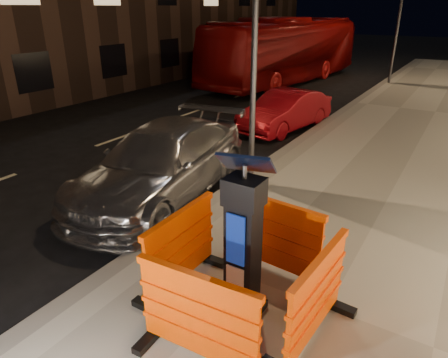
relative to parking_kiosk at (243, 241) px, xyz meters
The scene contains 13 objects.
ground_plane 2.44m from the parking_kiosk, 163.79° to the left, with size 120.00×120.00×0.00m, color black.
sidewalk 1.56m from the parking_kiosk, 32.44° to the left, with size 6.00×60.00×0.15m, color #99968B.
kerb 2.41m from the parking_kiosk, 163.79° to the left, with size 0.30×60.00×0.15m, color slate.
parking_kiosk is the anchor object (origin of this frame).
barrier_front 1.05m from the parking_kiosk, 90.00° to the right, with size 1.46×0.60×1.14m, color #FB4800.
barrier_back 1.05m from the parking_kiosk, 90.00° to the left, with size 1.46×0.60×1.14m, color #FB4800.
barrier_kerbside 1.05m from the parking_kiosk, behind, with size 1.46×0.60×1.14m, color #FB4800.
barrier_bldgside 1.05m from the parking_kiosk, ahead, with size 1.46×0.60×1.14m, color #FB4800.
car_silver 4.18m from the parking_kiosk, 144.06° to the left, with size 2.07×5.08×1.47m, color #A3A3A7.
car_red 9.00m from the parking_kiosk, 110.34° to the left, with size 1.33×3.82×1.26m, color maroon.
bus_doubledecker 18.10m from the parking_kiosk, 112.18° to the left, with size 2.75×11.76×3.28m, color maroon.
street_lamp_mid 4.49m from the parking_kiosk, 116.68° to the left, with size 0.12×0.12×6.00m, color #3F3F44.
street_lamp_far 18.79m from the parking_kiosk, 95.55° to the left, with size 0.12×0.12×6.00m, color #3F3F44.
Camera 1 is at (4.00, -4.17, 3.72)m, focal length 32.00 mm.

